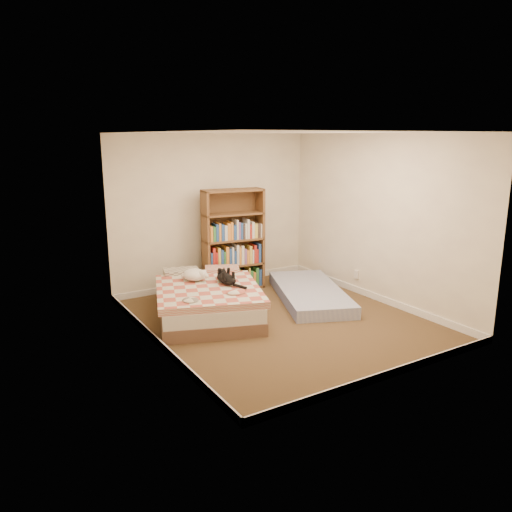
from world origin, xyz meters
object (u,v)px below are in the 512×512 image
bed (206,299)px  floor_mattress (310,293)px  bookshelf (233,254)px  black_cat (225,278)px  white_dog (195,275)px

bed → floor_mattress: size_ratio=1.10×
bookshelf → black_cat: bearing=-116.6°
bookshelf → bed: bearing=-128.3°
bookshelf → white_dog: size_ratio=4.08×
bookshelf → floor_mattress: 1.43m
bed → white_dog: (-0.05, 0.25, 0.31)m
bookshelf → floor_mattress: bookshelf is taller
bed → bookshelf: size_ratio=1.34×
black_cat → bookshelf: bearing=69.6°
bed → floor_mattress: (1.67, -0.20, -0.14)m
floor_mattress → black_cat: bearing=-161.9°
bed → floor_mattress: 1.69m
bed → black_cat: bearing=-0.5°
bookshelf → black_cat: (-0.67, -1.00, -0.07)m
bookshelf → black_cat: 1.21m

